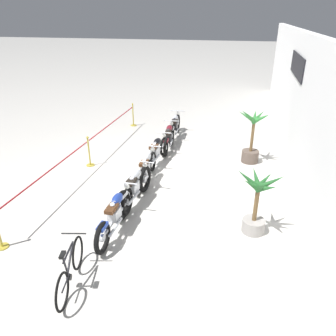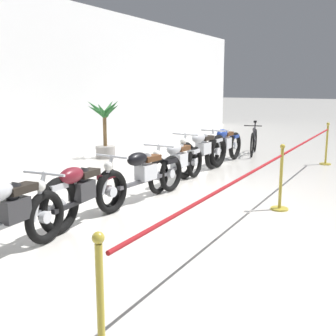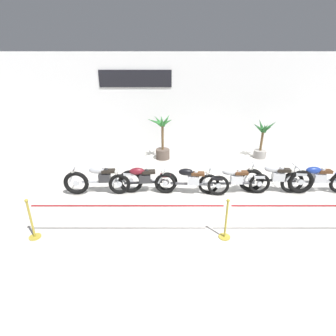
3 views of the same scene
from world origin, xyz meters
The scene contains 13 objects.
ground_plane centered at (0.00, 0.00, 0.00)m, with size 120.00×120.00×0.00m, color silver.
back_wall centered at (-0.01, 5.12, 2.10)m, with size 28.00×0.29×4.20m.
motorcycle_silver_0 centered at (-3.34, 0.67, 0.48)m, with size 2.46×0.62×0.96m.
motorcycle_maroon_1 centered at (-2.10, 0.71, 0.45)m, with size 2.17×0.62×0.92m.
motorcycle_black_2 centered at (-0.59, 0.61, 0.46)m, with size 2.32×0.62×0.92m.
motorcycle_silver_3 centered at (0.75, 0.66, 0.46)m, with size 2.26×0.62×0.91m.
motorcycle_silver_4 centered at (2.08, 0.74, 0.48)m, with size 2.31×0.62×0.97m.
motorcycle_blue_5 centered at (3.35, 0.71, 0.47)m, with size 2.26×0.62×0.94m.
bicycle centered at (5.17, 0.53, 0.37)m, with size 1.67×0.54×0.95m.
potted_palm_left_of_row centered at (2.63, 3.89, 0.77)m, with size 1.07×1.11×1.62m.
potted_palm_right_of_row centered at (-1.55, 3.75, 0.86)m, with size 1.09×1.09×1.91m.
stanchion_far_left centered at (-1.36, -1.55, 0.72)m, with size 9.08×0.28×1.05m.
stanchion_mid_left centered at (0.04, -1.55, 0.36)m, with size 0.28×0.28×1.05m.
Camera 1 is at (9.34, 3.39, 4.70)m, focal length 35.00 mm.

